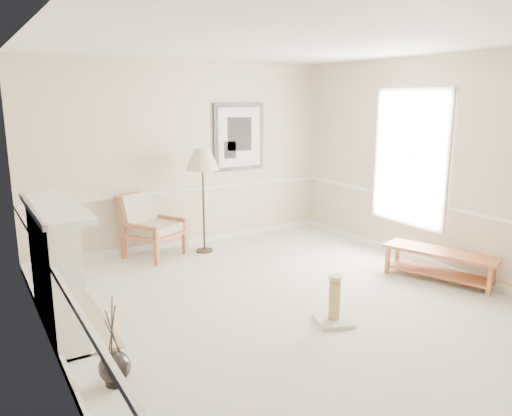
{
  "coord_description": "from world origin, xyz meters",
  "views": [
    {
      "loc": [
        -3.08,
        -4.53,
        2.34
      ],
      "look_at": [
        0.07,
        0.7,
        0.98
      ],
      "focal_mm": 35.0,
      "sensor_mm": 36.0,
      "label": 1
    }
  ],
  "objects_px": {
    "bench": "(440,261)",
    "scratching_post": "(334,308)",
    "floor_vase": "(115,368)",
    "armchair": "(148,222)",
    "floor_lamp": "(203,162)"
  },
  "relations": [
    {
      "from": "bench",
      "to": "scratching_post",
      "type": "xyz_separation_m",
      "value": [
        -1.99,
        -0.27,
        -0.11
      ]
    },
    {
      "from": "floor_vase",
      "to": "scratching_post",
      "type": "height_order",
      "value": "floor_vase"
    },
    {
      "from": "armchair",
      "to": "floor_lamp",
      "type": "distance_m",
      "value": 1.21
    },
    {
      "from": "floor_vase",
      "to": "floor_lamp",
      "type": "height_order",
      "value": "floor_lamp"
    },
    {
      "from": "bench",
      "to": "scratching_post",
      "type": "distance_m",
      "value": 2.01
    },
    {
      "from": "bench",
      "to": "scratching_post",
      "type": "bearing_deg",
      "value": -172.27
    },
    {
      "from": "armchair",
      "to": "floor_lamp",
      "type": "height_order",
      "value": "floor_lamp"
    },
    {
      "from": "scratching_post",
      "to": "floor_vase",
      "type": "bearing_deg",
      "value": 178.98
    },
    {
      "from": "armchair",
      "to": "scratching_post",
      "type": "relative_size",
      "value": 1.94
    },
    {
      "from": "floor_lamp",
      "to": "scratching_post",
      "type": "bearing_deg",
      "value": -88.15
    },
    {
      "from": "floor_vase",
      "to": "scratching_post",
      "type": "relative_size",
      "value": 1.49
    },
    {
      "from": "floor_vase",
      "to": "bench",
      "type": "bearing_deg",
      "value": 3.05
    },
    {
      "from": "bench",
      "to": "floor_lamp",
      "type": "bearing_deg",
      "value": 127.53
    },
    {
      "from": "armchair",
      "to": "floor_lamp",
      "type": "relative_size",
      "value": 0.64
    },
    {
      "from": "floor_vase",
      "to": "armchair",
      "type": "height_order",
      "value": "armchair"
    }
  ]
}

